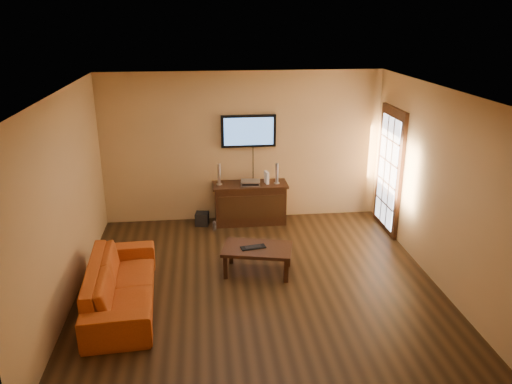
{
  "coord_description": "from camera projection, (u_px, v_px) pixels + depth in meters",
  "views": [
    {
      "loc": [
        -0.73,
        -6.17,
        3.61
      ],
      "look_at": [
        0.05,
        0.8,
        1.1
      ],
      "focal_mm": 35.0,
      "sensor_mm": 36.0,
      "label": 1
    }
  ],
  "objects": [
    {
      "name": "speaker_right",
      "position": [
        277.0,
        174.0,
        8.88
      ],
      "size": [
        0.1,
        0.1,
        0.37
      ],
      "color": "silver",
      "rests_on": "media_console"
    },
    {
      "name": "sofa",
      "position": [
        121.0,
        277.0,
        6.43
      ],
      "size": [
        0.73,
        2.1,
        0.81
      ],
      "primitive_type": "imported",
      "rotation": [
        0.0,
        0.0,
        1.63
      ],
      "color": "#AF4513",
      "rests_on": "ground"
    },
    {
      "name": "ground_plane",
      "position": [
        259.0,
        284.0,
        7.06
      ],
      "size": [
        5.0,
        5.0,
        0.0
      ],
      "primitive_type": "plane",
      "color": "black",
      "rests_on": "ground"
    },
    {
      "name": "game_console",
      "position": [
        267.0,
        177.0,
        8.91
      ],
      "size": [
        0.08,
        0.16,
        0.22
      ],
      "primitive_type": "cube",
      "rotation": [
        0.0,
        0.0,
        0.2
      ],
      "color": "white",
      "rests_on": "media_console"
    },
    {
      "name": "av_receiver",
      "position": [
        251.0,
        183.0,
        8.86
      ],
      "size": [
        0.37,
        0.28,
        0.08
      ],
      "primitive_type": "cube",
      "rotation": [
        0.0,
        0.0,
        -0.12
      ],
      "color": "silver",
      "rests_on": "media_console"
    },
    {
      "name": "coffee_table",
      "position": [
        257.0,
        251.0,
        7.27
      ],
      "size": [
        1.11,
        0.81,
        0.4
      ],
      "color": "black",
      "rests_on": "ground"
    },
    {
      "name": "bottle",
      "position": [
        215.0,
        226.0,
        8.78
      ],
      "size": [
        0.06,
        0.06,
        0.19
      ],
      "color": "white",
      "rests_on": "ground"
    },
    {
      "name": "television",
      "position": [
        249.0,
        131.0,
        8.81
      ],
      "size": [
        0.97,
        0.08,
        0.58
      ],
      "color": "black",
      "rests_on": "ground"
    },
    {
      "name": "keyboard",
      "position": [
        253.0,
        247.0,
        7.24
      ],
      "size": [
        0.38,
        0.2,
        0.02
      ],
      "color": "black",
      "rests_on": "coffee_table"
    },
    {
      "name": "french_door",
      "position": [
        389.0,
        172.0,
        8.56
      ],
      "size": [
        0.07,
        1.02,
        2.22
      ],
      "color": "black",
      "rests_on": "ground"
    },
    {
      "name": "speaker_left",
      "position": [
        219.0,
        175.0,
        8.82
      ],
      "size": [
        0.11,
        0.11,
        0.38
      ],
      "color": "silver",
      "rests_on": "media_console"
    },
    {
      "name": "media_console",
      "position": [
        250.0,
        203.0,
        9.04
      ],
      "size": [
        1.34,
        0.51,
        0.74
      ],
      "color": "black",
      "rests_on": "ground"
    },
    {
      "name": "room_walls",
      "position": [
        254.0,
        157.0,
        7.08
      ],
      "size": [
        5.0,
        5.0,
        5.0
      ],
      "color": "tan",
      "rests_on": "ground"
    },
    {
      "name": "subwoofer",
      "position": [
        202.0,
        219.0,
        9.02
      ],
      "size": [
        0.26,
        0.26,
        0.23
      ],
      "primitive_type": "cube",
      "rotation": [
        0.0,
        0.0,
        -0.16
      ],
      "color": "black",
      "rests_on": "ground"
    }
  ]
}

